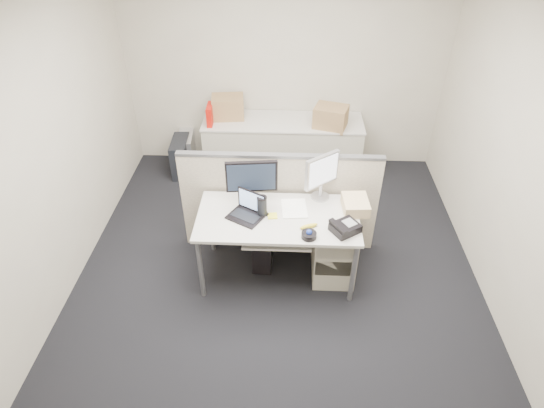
{
  "coord_description": "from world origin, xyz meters",
  "views": [
    {
      "loc": [
        0.09,
        -3.28,
        3.34
      ],
      "look_at": [
        -0.06,
        0.15,
        0.76
      ],
      "focal_mm": 30.0,
      "sensor_mm": 36.0,
      "label": 1
    }
  ],
  "objects_px": {
    "laptop": "(245,208)",
    "desk_phone": "(345,228)",
    "monitor_main": "(252,184)",
    "desk": "(278,222)"
  },
  "relations": [
    {
      "from": "desk",
      "to": "monitor_main",
      "type": "distance_m",
      "value": 0.43
    },
    {
      "from": "desk",
      "to": "laptop",
      "type": "distance_m",
      "value": 0.35
    },
    {
      "from": "desk",
      "to": "laptop",
      "type": "xyz_separation_m",
      "value": [
        -0.3,
        -0.03,
        0.18
      ]
    },
    {
      "from": "laptop",
      "to": "desk_phone",
      "type": "relative_size",
      "value": 1.3
    },
    {
      "from": "desk",
      "to": "desk_phone",
      "type": "relative_size",
      "value": 6.39
    },
    {
      "from": "desk_phone",
      "to": "monitor_main",
      "type": "bearing_deg",
      "value": 123.13
    },
    {
      "from": "monitor_main",
      "to": "desk_phone",
      "type": "relative_size",
      "value": 2.03
    },
    {
      "from": "laptop",
      "to": "monitor_main",
      "type": "bearing_deg",
      "value": 106.21
    },
    {
      "from": "desk",
      "to": "monitor_main",
      "type": "relative_size",
      "value": 3.15
    },
    {
      "from": "monitor_main",
      "to": "laptop",
      "type": "bearing_deg",
      "value": -109.95
    }
  ]
}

